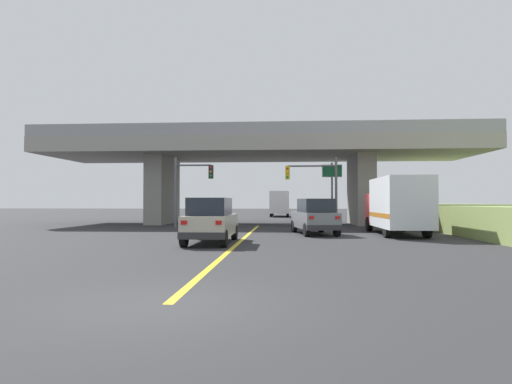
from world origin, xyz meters
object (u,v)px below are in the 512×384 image
Objects in this scene: box_truck at (397,205)px; traffic_signal_farside at (189,183)px; suv_crossing at (315,217)px; highway_sign at (332,179)px; traffic_signal_nearside at (317,182)px; semi_truck_distant at (280,203)px; suv_lead at (211,221)px.

traffic_signal_farside is (-13.08, 5.85, 1.56)m from box_truck.
suv_crossing is 10.07m from highway_sign.
traffic_signal_nearside is 3.13m from highway_sign.
suv_crossing is 0.66× the size of box_truck.
box_truck is 10.11m from highway_sign.
semi_truck_distant reaches higher than suv_crossing.
suv_crossing is 0.64× the size of semi_truck_distant.
traffic_signal_farside reaches higher than suv_lead.
suv_lead is 13.73m from traffic_signal_nearside.
traffic_signal_farside is at bearing -160.47° from highway_sign.
box_truck is at bearing -76.94° from semi_truck_distant.
suv_lead is 0.94× the size of traffic_signal_farside.
box_truck is at bearing -10.98° from suv_crossing.
traffic_signal_nearside is 1.03× the size of highway_sign.
box_truck is at bearing -74.96° from highway_sign.
suv_lead is 35.69m from semi_truck_distant.
suv_crossing is at bearing 179.32° from box_truck.
traffic_signal_farside is (-3.57, 11.41, 2.21)m from suv_lead.
highway_sign is at bearing 65.37° from suv_lead.
traffic_signal_farside is 1.02× the size of highway_sign.
suv_crossing is at bearing -34.21° from traffic_signal_farside.
traffic_signal_nearside reaches higher than traffic_signal_farside.
highway_sign is at bearing 64.53° from traffic_signal_nearside.
box_truck is 0.97× the size of semi_truck_distant.
semi_truck_distant is (2.55, 35.59, 0.63)m from suv_lead.
semi_truck_distant is (-4.39, 20.45, -1.96)m from highway_sign.
traffic_signal_nearside is at bearing -115.47° from highway_sign.
suv_lead is 11.04m from box_truck.
suv_lead is 12.16m from traffic_signal_farside.
box_truck is 1.46× the size of highway_sign.
box_truck is 1.42× the size of traffic_signal_farside.
highway_sign reaches higher than suv_crossing.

